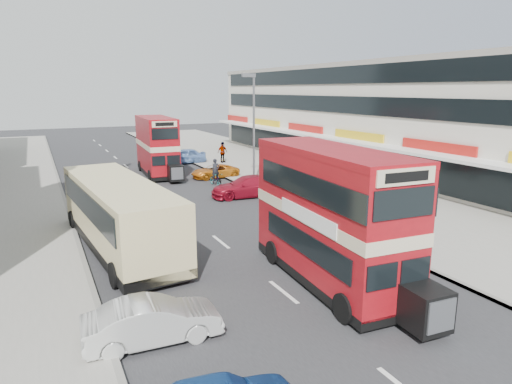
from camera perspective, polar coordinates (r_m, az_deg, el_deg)
ground at (r=14.93m, az=7.43°, el=-15.43°), size 160.00×160.00×0.00m
road_surface at (r=32.52m, az=-12.35°, el=0.07°), size 12.00×90.00×0.01m
pavement_right at (r=37.13m, az=5.90°, el=1.99°), size 12.00×90.00×0.15m
kerb_left at (r=31.68m, az=-23.11°, el=-0.89°), size 0.20×90.00×0.16m
kerb_right at (r=34.41m, az=-2.47°, el=1.18°), size 0.20×90.00×0.16m
commercial_row at (r=42.83m, az=13.78°, el=9.37°), size 9.90×46.20×9.30m
street_lamp at (r=32.13m, az=-0.40°, el=8.84°), size 1.00×0.20×8.12m
bus_main at (r=16.57m, az=9.50°, el=-3.02°), size 2.94×8.98×4.87m
bus_second at (r=38.56m, az=-12.44°, el=5.74°), size 2.78×8.59×4.66m
coach at (r=21.02m, az=-17.01°, el=-2.47°), size 3.73×11.03×2.87m
car_left_front at (r=13.58m, az=-12.95°, el=-15.67°), size 3.94×1.56×1.28m
car_right_a at (r=30.06m, az=-1.12°, el=0.70°), size 5.06×2.56×1.41m
car_right_b at (r=36.69m, az=-5.21°, el=2.61°), size 3.95×1.95×1.08m
car_right_c at (r=44.15m, az=-9.21°, el=4.51°), size 4.55×2.33×1.48m
pedestrian_near at (r=29.14m, az=8.06°, el=0.86°), size 0.70×0.51×1.79m
pedestrian_far at (r=43.59m, az=-4.27°, el=5.06°), size 1.25×0.82×1.98m
cyclist at (r=33.69m, az=-5.13°, el=1.92°), size 0.79×1.86×2.03m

